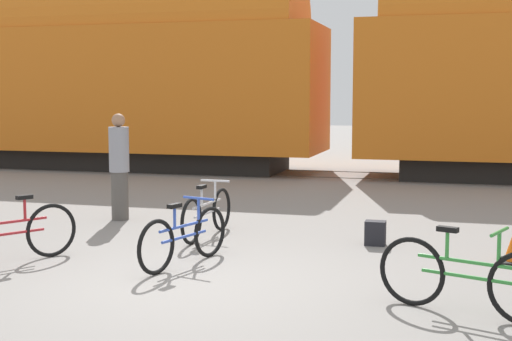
{
  "coord_description": "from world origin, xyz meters",
  "views": [
    {
      "loc": [
        2.88,
        -7.18,
        2.08
      ],
      "look_at": [
        0.4,
        1.63,
        1.1
      ],
      "focal_mm": 50.0,
      "sensor_mm": 36.0,
      "label": 1
    }
  ],
  "objects_px": {
    "person_in_grey": "(119,167)",
    "backpack": "(375,233)",
    "bicycle_blue": "(184,237)",
    "bicycle_silver": "(207,213)",
    "freight_train": "(341,67)",
    "bicycle_green": "(466,278)",
    "bicycle_maroon": "(11,234)"
  },
  "relations": [
    {
      "from": "person_in_grey",
      "to": "backpack",
      "type": "distance_m",
      "value": 4.46
    },
    {
      "from": "bicycle_blue",
      "to": "bicycle_silver",
      "type": "bearing_deg",
      "value": 100.45
    },
    {
      "from": "freight_train",
      "to": "backpack",
      "type": "distance_m",
      "value": 9.07
    },
    {
      "from": "person_in_grey",
      "to": "backpack",
      "type": "relative_size",
      "value": 5.19
    },
    {
      "from": "bicycle_green",
      "to": "bicycle_silver",
      "type": "xyz_separation_m",
      "value": [
        -3.6,
        2.85,
        -0.02
      ]
    },
    {
      "from": "bicycle_maroon",
      "to": "person_in_grey",
      "type": "height_order",
      "value": "person_in_grey"
    },
    {
      "from": "bicycle_maroon",
      "to": "person_in_grey",
      "type": "bearing_deg",
      "value": 91.97
    },
    {
      "from": "freight_train",
      "to": "bicycle_maroon",
      "type": "relative_size",
      "value": 18.39
    },
    {
      "from": "freight_train",
      "to": "backpack",
      "type": "height_order",
      "value": "freight_train"
    },
    {
      "from": "person_in_grey",
      "to": "bicycle_maroon",
      "type": "bearing_deg",
      "value": 104.14
    },
    {
      "from": "bicycle_silver",
      "to": "bicycle_maroon",
      "type": "bearing_deg",
      "value": -128.75
    },
    {
      "from": "freight_train",
      "to": "bicycle_blue",
      "type": "distance_m",
      "value": 10.57
    },
    {
      "from": "bicycle_green",
      "to": "person_in_grey",
      "type": "height_order",
      "value": "person_in_grey"
    },
    {
      "from": "bicycle_maroon",
      "to": "backpack",
      "type": "height_order",
      "value": "bicycle_maroon"
    },
    {
      "from": "bicycle_maroon",
      "to": "bicycle_green",
      "type": "relative_size",
      "value": 0.91
    },
    {
      "from": "bicycle_silver",
      "to": "backpack",
      "type": "relative_size",
      "value": 5.15
    },
    {
      "from": "bicycle_green",
      "to": "backpack",
      "type": "height_order",
      "value": "bicycle_green"
    },
    {
      "from": "freight_train",
      "to": "bicycle_silver",
      "type": "height_order",
      "value": "freight_train"
    },
    {
      "from": "bicycle_blue",
      "to": "bicycle_green",
      "type": "bearing_deg",
      "value": -19.19
    },
    {
      "from": "bicycle_green",
      "to": "person_in_grey",
      "type": "xyz_separation_m",
      "value": [
        -5.48,
        3.82,
        0.53
      ]
    },
    {
      "from": "freight_train",
      "to": "backpack",
      "type": "relative_size",
      "value": 82.75
    },
    {
      "from": "bicycle_green",
      "to": "person_in_grey",
      "type": "relative_size",
      "value": 0.95
    },
    {
      "from": "bicycle_blue",
      "to": "freight_train",
      "type": "bearing_deg",
      "value": 88.5
    },
    {
      "from": "bicycle_maroon",
      "to": "bicycle_green",
      "type": "distance_m",
      "value": 5.4
    },
    {
      "from": "bicycle_blue",
      "to": "bicycle_silver",
      "type": "relative_size",
      "value": 0.95
    },
    {
      "from": "bicycle_silver",
      "to": "bicycle_green",
      "type": "bearing_deg",
      "value": -38.42
    },
    {
      "from": "bicycle_blue",
      "to": "bicycle_green",
      "type": "distance_m",
      "value": 3.47
    },
    {
      "from": "bicycle_maroon",
      "to": "bicycle_silver",
      "type": "relative_size",
      "value": 0.87
    },
    {
      "from": "bicycle_silver",
      "to": "backpack",
      "type": "bearing_deg",
      "value": 2.11
    },
    {
      "from": "bicycle_blue",
      "to": "backpack",
      "type": "xyz_separation_m",
      "value": [
        2.12,
        1.8,
        -0.18
      ]
    },
    {
      "from": "bicycle_blue",
      "to": "backpack",
      "type": "relative_size",
      "value": 4.9
    },
    {
      "from": "bicycle_blue",
      "to": "bicycle_maroon",
      "type": "height_order",
      "value": "bicycle_maroon"
    }
  ]
}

